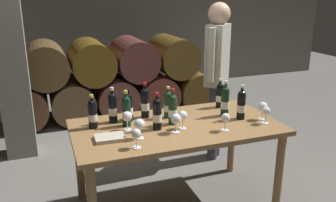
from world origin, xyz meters
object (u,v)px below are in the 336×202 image
object	(u,v)px
wine_bottle_4	(173,109)
wine_bottle_0	(145,102)
wine_bottle_3	(126,111)
wine_glass_5	(226,118)
wine_bottle_5	(113,107)
wine_glass_6	(183,116)
wine_bottle_2	(157,114)
dining_table	(176,135)
wine_glass_3	(136,134)
wine_glass_0	(266,112)
wine_bottle_9	(220,95)
wine_glass_1	(127,117)
tasting_notebook	(110,138)
wine_bottle_6	(128,107)
wine_bottle_10	(168,104)
wine_glass_4	(263,107)
wine_glass_2	(139,125)
wine_bottle_7	(241,104)
wine_bottle_1	(93,114)
sommelier_presenting	(217,67)
wine_glass_7	(176,119)
wine_bottle_8	(225,101)

from	to	relation	value
wine_bottle_4	wine_bottle_0	bearing A→B (deg)	125.16
wine_bottle_3	wine_glass_5	xyz separation A→B (m)	(0.71, -0.37, -0.03)
wine_bottle_5	wine_glass_6	world-z (taller)	wine_bottle_5
wine_bottle_2	wine_glass_5	xyz separation A→B (m)	(0.50, -0.21, -0.03)
wine_bottle_0	wine_bottle_3	size ratio (longest dim) A/B	1.04
dining_table	wine_glass_3	xyz separation A→B (m)	(-0.43, -0.32, 0.19)
wine_glass_0	wine_glass_3	bearing A→B (deg)	-175.11
wine_bottle_9	wine_bottle_3	bearing A→B (deg)	-169.67
wine_glass_1	wine_glass_3	size ratio (longest dim) A/B	1.08
wine_bottle_5	wine_glass_1	size ratio (longest dim) A/B	1.96
wine_glass_0	tasting_notebook	size ratio (longest dim) A/B	0.66
wine_bottle_5	wine_glass_5	distance (m)	0.94
wine_bottle_6	tasting_notebook	xyz separation A→B (m)	(-0.23, -0.34, -0.11)
wine_bottle_10	wine_glass_6	distance (m)	0.29
wine_glass_4	wine_glass_2	bearing A→B (deg)	-178.16
wine_bottle_2	wine_bottle_7	xyz separation A→B (m)	(0.75, -0.02, -0.00)
wine_bottle_9	wine_bottle_1	bearing A→B (deg)	-174.15
wine_bottle_4	wine_bottle_6	distance (m)	0.38
wine_bottle_1	sommelier_presenting	size ratio (longest dim) A/B	0.16
wine_glass_4	tasting_notebook	size ratio (longest dim) A/B	0.71
wine_bottle_5	wine_glass_5	size ratio (longest dim) A/B	2.09
wine_bottle_3	wine_bottle_2	bearing A→B (deg)	-36.57
wine_glass_7	wine_bottle_10	bearing A→B (deg)	79.56
wine_glass_0	wine_glass_5	size ratio (longest dim) A/B	1.00
wine_bottle_9	wine_glass_7	xyz separation A→B (m)	(-0.62, -0.45, -0.01)
wine_bottle_4	wine_bottle_8	bearing A→B (deg)	4.04
wine_glass_3	sommelier_presenting	xyz separation A→B (m)	(1.18, 1.07, 0.18)
wine_glass_3	wine_glass_4	xyz separation A→B (m)	(1.17, 0.19, 0.01)
dining_table	wine_glass_1	bearing A→B (deg)	175.19
wine_glass_2	wine_glass_7	xyz separation A→B (m)	(0.30, 0.02, -0.00)
wine_bottle_5	wine_glass_6	xyz separation A→B (m)	(0.50, -0.34, -0.02)
wine_bottle_10	wine_glass_6	bearing A→B (deg)	-86.44
wine_bottle_1	sommelier_presenting	bearing A→B (deg)	22.15
wine_bottle_0	wine_glass_4	bearing A→B (deg)	-23.31
tasting_notebook	wine_bottle_2	bearing A→B (deg)	13.38
wine_bottle_9	dining_table	bearing A→B (deg)	-151.81
wine_bottle_2	wine_bottle_5	bearing A→B (deg)	137.45
wine_glass_7	sommelier_presenting	bearing A→B (deg)	47.63
wine_bottle_6	wine_bottle_4	bearing A→B (deg)	-32.00
wine_bottle_6	wine_glass_0	bearing A→B (deg)	-23.40
wine_glass_4	wine_glass_5	world-z (taller)	wine_glass_4
wine_bottle_2	wine_glass_4	xyz separation A→B (m)	(0.92, -0.10, -0.02)
wine_glass_4	wine_glass_6	xyz separation A→B (m)	(-0.73, 0.04, -0.00)
wine_bottle_5	wine_bottle_10	world-z (taller)	wine_bottle_5
wine_glass_0	wine_glass_6	xyz separation A→B (m)	(-0.70, 0.13, 0.00)
wine_bottle_2	wine_bottle_9	world-z (taller)	wine_bottle_2
dining_table	wine_bottle_0	world-z (taller)	wine_bottle_0
wine_bottle_1	wine_bottle_3	xyz separation A→B (m)	(0.27, -0.05, 0.01)
wine_bottle_5	wine_bottle_9	world-z (taller)	wine_bottle_5
tasting_notebook	sommelier_presenting	size ratio (longest dim) A/B	0.13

